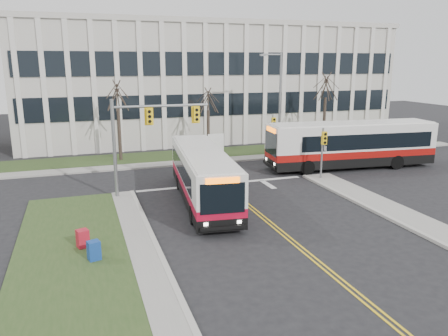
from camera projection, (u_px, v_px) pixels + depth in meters
ground at (270, 223)px, 23.20m from camera, size 120.00×120.00×0.00m
grass_verge at (72, 302)px, 15.48m from camera, size 5.00×26.00×0.12m
sidewalk_west at (156, 288)px, 16.41m from camera, size 1.20×26.00×0.14m
sidewalk_cross at (251, 158)px, 38.73m from camera, size 44.00×1.60×0.14m
building_lawn at (239, 152)px, 41.31m from camera, size 44.00×5.00×0.12m
office_building at (204, 83)px, 50.95m from camera, size 40.00×16.00×12.00m
mast_arm_signal at (141, 130)px, 27.05m from camera, size 6.11×0.38×6.20m
signal_pole_near at (323, 146)px, 31.19m from camera, size 0.34×0.39×3.80m
signal_pole_far at (273, 129)px, 39.02m from camera, size 0.34×0.39×3.80m
streetlight at (278, 98)px, 39.38m from camera, size 2.15×0.25×9.20m
directory_sign at (216, 143)px, 39.81m from camera, size 1.50×0.12×2.00m
tree_left at (117, 97)px, 36.61m from camera, size 1.80×1.80×7.70m
tree_mid at (208, 101)px, 39.42m from camera, size 1.80×1.80×6.82m
tree_right at (326, 88)px, 42.72m from camera, size 1.80×1.80×8.25m
bus_main at (203, 177)px, 26.54m from camera, size 3.86×11.94×3.13m
bus_cross at (351, 146)px, 35.04m from camera, size 13.76×4.16×3.61m
newspaper_box_blue at (94, 252)px, 18.63m from camera, size 0.60×0.57×0.95m
newspaper_box_red at (83, 240)px, 19.89m from camera, size 0.62×0.58×0.95m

